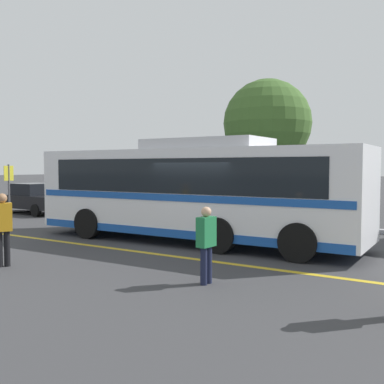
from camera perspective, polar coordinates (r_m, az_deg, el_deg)
name	(u,v)px	position (r m, az deg, el deg)	size (l,w,h in m)	color
ground_plane	(206,246)	(13.59, 1.75, -6.86)	(220.00, 220.00, 0.00)	#38383A
lane_strip_0	(149,253)	(12.53, -5.48, -7.72)	(0.20, 30.68, 0.01)	gold
curb_strip	(259,223)	(18.77, 8.49, -3.87)	(38.68, 0.36, 0.15)	#99999E
transit_bus	(192,189)	(14.11, 0.04, 0.32)	(11.04, 2.87, 3.23)	white
parked_car_0	(34,199)	(24.29, -19.38, -0.79)	(4.47, 2.17, 1.54)	black
parked_car_1	(137,205)	(19.34, -7.05, -1.71)	(4.37, 2.25, 1.43)	#335B33
pedestrian_1	(206,241)	(9.11, 1.82, -6.18)	(0.25, 0.44, 1.58)	#191E38
pedestrian_2	(3,225)	(11.59, -22.91, -3.87)	(0.40, 0.47, 1.75)	black
bus_stop_sign	(9,189)	(18.16, -22.22, 0.39)	(0.07, 0.40, 2.47)	#59595E
tree_1	(267,123)	(23.60, 9.53, 8.59)	(4.49, 4.49, 6.86)	#513823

